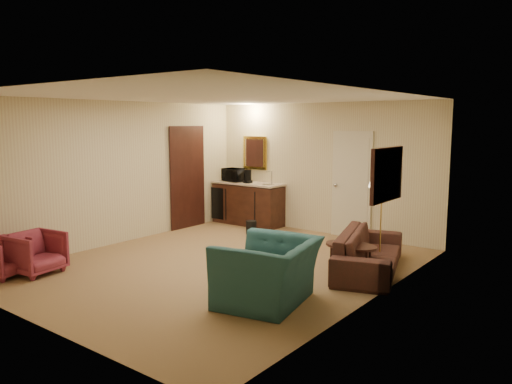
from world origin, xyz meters
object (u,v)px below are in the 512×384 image
coffee_maker (248,176)px  wetbar_cabinet (248,203)px  floor_lamp (381,218)px  sofa (369,245)px  coffee_table (351,259)px  microwave (234,173)px  teal_armchair (268,261)px  waste_bin (251,227)px  rose_chair_far (3,255)px  rose_chair_near (36,251)px

coffee_maker → wetbar_cabinet: bearing=140.1°
floor_lamp → sofa: bearing=-95.9°
wetbar_cabinet → coffee_table: size_ratio=2.10×
microwave → teal_armchair: bearing=-37.5°
wetbar_cabinet → sofa: wetbar_cabinet is taller
waste_bin → coffee_maker: coffee_maker is taller
wetbar_cabinet → sofa: (3.60, -1.63, -0.06)m
waste_bin → coffee_maker: (-0.60, 0.65, 0.93)m
sofa → rose_chair_far: (-4.10, -3.45, -0.10)m
rose_chair_near → microwave: 4.77m
wetbar_cabinet → rose_chair_near: size_ratio=2.40×
sofa → waste_bin: (-2.95, 0.91, -0.27)m
rose_chair_far → waste_bin: (1.15, 4.36, -0.18)m
floor_lamp → waste_bin: (-2.98, 0.60, -0.63)m
rose_chair_far → waste_bin: size_ratio=2.33×
sofa → teal_armchair: teal_armchair is taller
coffee_table → coffee_maker: size_ratio=2.70×
coffee_table → coffee_maker: coffee_maker is taller
coffee_table → microwave: size_ratio=1.52×
sofa → coffee_maker: 3.93m
wetbar_cabinet → rose_chair_far: 5.11m
rose_chair_far → coffee_table: rose_chair_far is taller
sofa → waste_bin: sofa is taller
sofa → rose_chair_far: 5.36m
teal_armchair → coffee_table: size_ratio=1.55×
sofa → waste_bin: size_ratio=7.80×
coffee_table → rose_chair_near: bearing=-143.0°
wetbar_cabinet → floor_lamp: (3.63, -1.32, 0.30)m
coffee_maker → rose_chair_far: bearing=-81.8°
floor_lamp → waste_bin: bearing=168.6°
wetbar_cabinet → coffee_maker: 0.61m
rose_chair_near → waste_bin: rose_chair_near is taller
teal_armchair → coffee_table: 1.73m
wetbar_cabinet → sofa: 3.95m
sofa → waste_bin: 3.10m
teal_armchair → rose_chair_near: size_ratio=1.77×
teal_armchair → sofa: bearing=156.2°
wetbar_cabinet → coffee_table: bearing=-29.3°
wetbar_cabinet → coffee_maker: bearing=-54.4°
sofa → rose_chair_far: size_ratio=3.34×
sofa → microwave: size_ratio=4.04×
sofa → coffee_table: size_ratio=2.65×
rose_chair_far → sofa: bearing=-66.6°
rose_chair_far → coffee_maker: coffee_maker is taller
microwave → sofa: bearing=-14.2°
sofa → teal_armchair: bearing=150.6°
coffee_table → teal_armchair: bearing=-99.2°
sofa → coffee_table: bearing=136.2°
waste_bin → microwave: (-1.03, 0.71, 0.96)m
microwave → coffee_maker: size_ratio=1.77×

